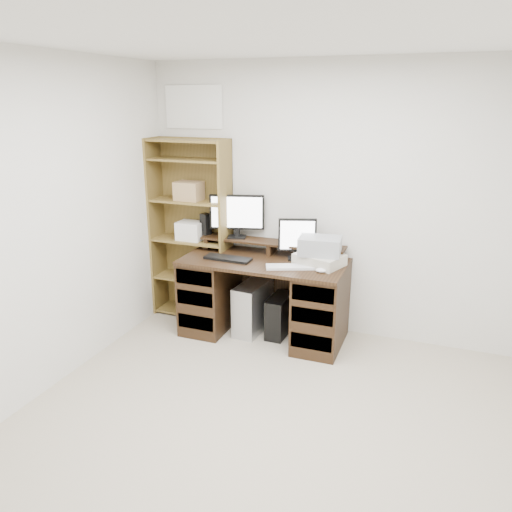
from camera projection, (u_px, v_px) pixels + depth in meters
The scene contains 14 objects.
room at pixel (249, 270), 2.78m from camera, with size 3.54×4.04×2.54m.
desk at pixel (264, 296), 4.67m from camera, with size 1.50×0.70×0.75m.
riser_shelf at pixel (272, 244), 4.71m from camera, with size 1.40×0.22×0.12m.
monitor_wide at pixel (237, 214), 4.78m from camera, with size 0.51×0.19×0.42m.
monitor_small at pixel (297, 237), 4.53m from camera, with size 0.34×0.17×0.38m.
speaker at pixel (206, 224), 4.92m from camera, with size 0.08×0.08×0.21m, color black.
keyboard_black at pixel (228, 258), 4.56m from camera, with size 0.44×0.15×0.02m, color black.
keyboard_white at pixel (292, 267), 4.34m from camera, with size 0.44×0.13×0.02m, color silver.
mouse at pixel (321, 270), 4.22m from camera, with size 0.09×0.06×0.04m, color white.
printer at pixel (319, 260), 4.40m from camera, with size 0.40×0.30×0.10m, color #BCB5A3.
basket at pixel (320, 246), 4.37m from camera, with size 0.36×0.26×0.16m, color #92979C.
tower_silver at pixel (253, 307), 4.79m from camera, with size 0.22×0.49×0.49m, color #B7B9BE.
tower_black at pixel (279, 316), 4.73m from camera, with size 0.17×0.39×0.39m.
bookshelf at pixel (192, 228), 4.98m from camera, with size 0.80×0.30×1.80m.
Camera 1 is at (0.97, -2.43, 2.17)m, focal length 35.00 mm.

